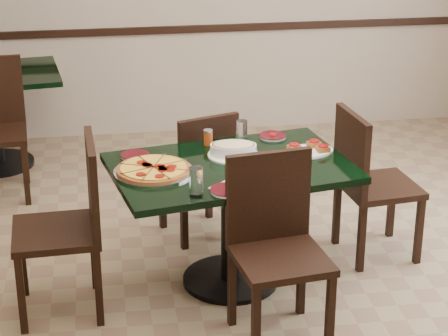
{
  "coord_description": "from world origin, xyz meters",
  "views": [
    {
      "loc": [
        -0.76,
        -4.39,
        2.61
      ],
      "look_at": [
        -0.12,
        0.0,
        0.77
      ],
      "focal_mm": 70.0,
      "sensor_mm": 36.0,
      "label": 1
    }
  ],
  "objects": [
    {
      "name": "floor",
      "position": [
        0.0,
        0.0,
        0.0
      ],
      "size": [
        5.5,
        5.5,
        0.0
      ],
      "primitive_type": "plane",
      "color": "olive",
      "rests_on": "ground"
    },
    {
      "name": "room_shell",
      "position": [
        1.02,
        1.73,
        1.17
      ],
      "size": [
        5.5,
        5.5,
        5.5
      ],
      "color": "white",
      "rests_on": "floor"
    },
    {
      "name": "main_table",
      "position": [
        -0.06,
        0.1,
        0.57
      ],
      "size": [
        1.46,
        1.08,
        0.75
      ],
      "rotation": [
        0.0,
        0.0,
        0.19
      ],
      "color": "black",
      "rests_on": "floor"
    },
    {
      "name": "chair_far",
      "position": [
        -0.16,
        0.7,
        0.48
      ],
      "size": [
        0.51,
        0.51,
        0.86
      ],
      "rotation": [
        0.0,
        0.0,
        3.47
      ],
      "color": "black",
      "rests_on": "floor"
    },
    {
      "name": "chair_near",
      "position": [
        0.09,
        -0.44,
        0.55
      ],
      "size": [
        0.52,
        0.52,
        0.98
      ],
      "rotation": [
        0.0,
        0.0,
        0.15
      ],
      "color": "black",
      "rests_on": "floor"
    },
    {
      "name": "chair_right",
      "position": [
        0.81,
        0.32,
        0.53
      ],
      "size": [
        0.5,
        0.5,
        0.95
      ],
      "rotation": [
        0.0,
        0.0,
        1.7
      ],
      "color": "black",
      "rests_on": "floor"
    },
    {
      "name": "chair_left",
      "position": [
        -0.95,
        -0.06,
        0.56
      ],
      "size": [
        0.49,
        0.49,
        1.0
      ],
      "rotation": [
        0.0,
        0.0,
        -1.52
      ],
      "color": "black",
      "rests_on": "floor"
    },
    {
      "name": "pepperoni_pizza",
      "position": [
        -0.5,
        0.05,
        0.77
      ],
      "size": [
        0.44,
        0.44,
        0.04
      ],
      "rotation": [
        0.0,
        0.0,
        0.39
      ],
      "color": "silver",
      "rests_on": "main_table"
    },
    {
      "name": "lasagna_casserole",
      "position": [
        -0.03,
        0.23,
        0.8
      ],
      "size": [
        0.3,
        0.3,
        0.09
      ],
      "rotation": [
        0.0,
        0.0,
        -0.12
      ],
      "color": "white",
      "rests_on": "main_table"
    },
    {
      "name": "bread_basket",
      "position": [
        0.14,
        -0.1,
        0.79
      ],
      "size": [
        0.26,
        0.21,
        0.1
      ],
      "rotation": [
        0.0,
        0.0,
        0.27
      ],
      "color": "brown",
      "rests_on": "main_table"
    },
    {
      "name": "bruschetta_platter",
      "position": [
        0.41,
        0.22,
        0.77
      ],
      "size": [
        0.35,
        0.28,
        0.05
      ],
      "rotation": [
        0.0,
        0.0,
        0.26
      ],
      "color": "white",
      "rests_on": "main_table"
    },
    {
      "name": "side_plate_near",
      "position": [
        -0.13,
        -0.27,
        0.76
      ],
      "size": [
        0.19,
        0.19,
        0.02
      ],
      "rotation": [
        0.0,
        0.0,
        0.33
      ],
      "color": "white",
      "rests_on": "main_table"
    },
    {
      "name": "side_plate_far_r",
      "position": [
        0.26,
        0.5,
        0.76
      ],
      "size": [
        0.17,
        0.17,
        0.03
      ],
      "rotation": [
        0.0,
        0.0,
        0.57
      ],
      "color": "white",
      "rests_on": "main_table"
    },
    {
      "name": "side_plate_far_l",
      "position": [
        -0.59,
        0.3,
        0.76
      ],
      "size": [
        0.17,
        0.17,
        0.02
      ],
      "rotation": [
        0.0,
        0.0,
        -0.19
      ],
      "color": "white",
      "rests_on": "main_table"
    },
    {
      "name": "napkin_setting",
      "position": [
        -0.13,
        -0.22,
        0.75
      ],
      "size": [
        0.19,
        0.19,
        0.01
      ],
      "rotation": [
        0.0,
        0.0,
        0.69
      ],
      "color": "white",
      "rests_on": "main_table"
    },
    {
      "name": "water_glass_a",
      "position": [
        0.05,
        0.42,
        0.82
      ],
      "size": [
        0.07,
        0.07,
        0.14
      ],
      "primitive_type": "cylinder",
      "color": "white",
      "rests_on": "main_table"
    },
    {
      "name": "water_glass_b",
      "position": [
        -0.3,
        -0.3,
        0.83
      ],
      "size": [
        0.07,
        0.07,
        0.16
      ],
      "primitive_type": "cylinder",
      "color": "white",
      "rests_on": "main_table"
    },
    {
      "name": "pepper_shaker",
      "position": [
        -0.15,
        0.43,
        0.8
      ],
      "size": [
        0.05,
        0.05,
        0.09
      ],
      "color": "#BC4B14",
      "rests_on": "main_table"
    }
  ]
}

